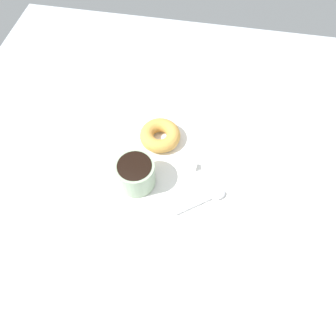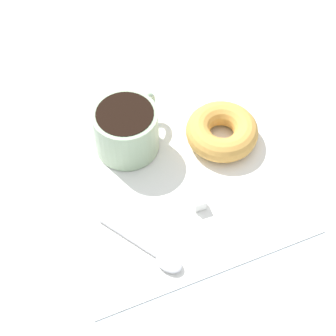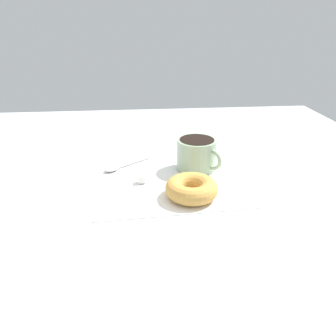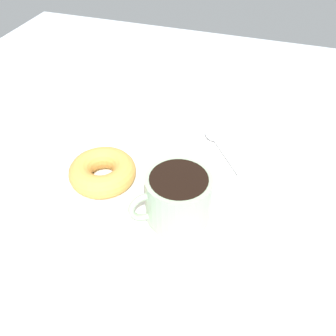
# 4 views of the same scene
# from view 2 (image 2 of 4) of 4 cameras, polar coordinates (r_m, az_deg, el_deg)

# --- Properties ---
(ground_plane) EXTENTS (1.20, 1.20, 0.02)m
(ground_plane) POSITION_cam_2_polar(r_m,az_deg,el_deg) (0.78, -0.27, -1.00)
(ground_plane) COLOR #B2BCC6
(napkin) EXTENTS (0.33, 0.33, 0.00)m
(napkin) POSITION_cam_2_polar(r_m,az_deg,el_deg) (0.77, 0.00, -0.92)
(napkin) COLOR white
(napkin) RESTS_ON ground_plane
(coffee_cup) EXTENTS (0.09, 0.11, 0.07)m
(coffee_cup) POSITION_cam_2_polar(r_m,az_deg,el_deg) (0.78, -4.21, 4.00)
(coffee_cup) COLOR #9EB793
(coffee_cup) RESTS_ON napkin
(donut) EXTENTS (0.10, 0.10, 0.04)m
(donut) POSITION_cam_2_polar(r_m,az_deg,el_deg) (0.80, 5.50, 3.72)
(donut) COLOR gold
(donut) RESTS_ON napkin
(spoon) EXTENTS (0.11, 0.09, 0.01)m
(spoon) POSITION_cam_2_polar(r_m,az_deg,el_deg) (0.71, -1.07, -8.89)
(spoon) COLOR silver
(spoon) RESTS_ON napkin
(sugar_cube) EXTENTS (0.02, 0.02, 0.02)m
(sugar_cube) POSITION_cam_2_polar(r_m,az_deg,el_deg) (0.74, 3.15, -3.54)
(sugar_cube) COLOR white
(sugar_cube) RESTS_ON napkin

